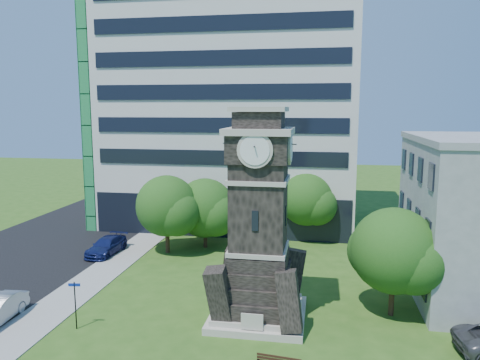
# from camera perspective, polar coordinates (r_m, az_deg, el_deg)

# --- Properties ---
(ground) EXTENTS (160.00, 160.00, 0.00)m
(ground) POSITION_cam_1_polar(r_m,az_deg,el_deg) (27.34, -4.92, -17.68)
(ground) COLOR #2D5418
(ground) RESTS_ON ground
(sidewalk) EXTENTS (3.00, 70.00, 0.06)m
(sidewalk) POSITION_cam_1_polar(r_m,az_deg,el_deg) (34.93, -18.30, -12.02)
(sidewalk) COLOR gray
(sidewalk) RESTS_ON ground
(clock_tower) EXTENTS (5.40, 5.40, 12.22)m
(clock_tower) POSITION_cam_1_polar(r_m,az_deg,el_deg) (26.75, 2.29, -6.15)
(clock_tower) COLOR #B9B0A2
(clock_tower) RESTS_ON ground
(office_tall) EXTENTS (26.20, 15.11, 28.60)m
(office_tall) POSITION_cam_1_polar(r_m,az_deg,el_deg) (50.43, -1.06, 11.12)
(office_tall) COLOR silver
(office_tall) RESTS_ON ground
(car_street_north) EXTENTS (2.24, 4.89, 1.39)m
(car_street_north) POSITION_cam_1_polar(r_m,az_deg,el_deg) (41.20, -15.96, -7.74)
(car_street_north) COLOR #121B50
(car_street_north) RESTS_ON ground
(street_sign) EXTENTS (0.65, 0.07, 2.73)m
(street_sign) POSITION_cam_1_polar(r_m,az_deg,el_deg) (28.10, -19.46, -13.59)
(street_sign) COLOR black
(street_sign) RESTS_ON ground
(tree_nw) EXTENTS (5.65, 5.14, 6.63)m
(tree_nw) POSITION_cam_1_polar(r_m,az_deg,el_deg) (39.68, -8.83, -3.36)
(tree_nw) COLOR #332114
(tree_nw) RESTS_ON ground
(tree_nc) EXTENTS (5.70, 5.18, 6.14)m
(tree_nc) POSITION_cam_1_polar(r_m,az_deg,el_deg) (40.91, -4.19, -3.61)
(tree_nc) COLOR #332114
(tree_nc) RESTS_ON ground
(tree_ne) EXTENTS (5.31, 4.83, 6.33)m
(tree_ne) POSITION_cam_1_polar(r_m,az_deg,el_deg) (43.15, 8.18, -2.55)
(tree_ne) COLOR #332114
(tree_ne) RESTS_ON ground
(tree_east) EXTENTS (5.53, 5.03, 6.48)m
(tree_east) POSITION_cam_1_polar(r_m,az_deg,el_deg) (28.94, 18.38, -8.47)
(tree_east) COLOR #332114
(tree_east) RESTS_ON ground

